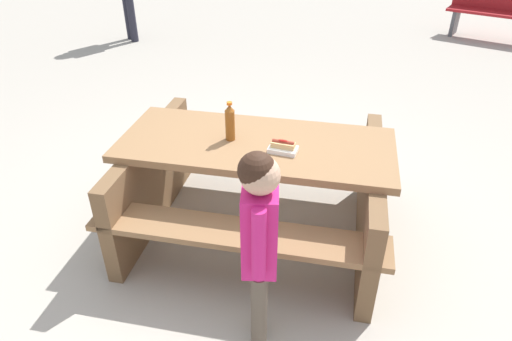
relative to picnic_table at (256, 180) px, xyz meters
name	(u,v)px	position (x,y,z in m)	size (l,w,h in m)	color
ground_plane	(256,230)	(0.00, 0.00, -0.44)	(30.00, 30.00, 0.00)	#ADA599
picnic_table	(256,180)	(0.00, 0.00, 0.00)	(2.16, 1.92, 0.75)	olive
soda_bottle	(230,122)	(-0.16, 0.05, 0.43)	(0.06, 0.06, 0.27)	brown
hotdog_tray	(283,147)	(0.15, -0.16, 0.34)	(0.21, 0.18, 0.08)	white
child_in_coat	(259,233)	(-0.11, -0.95, 0.33)	(0.20, 0.30, 1.21)	brown
park_bench_near	(498,11)	(4.57, 4.40, 0.00)	(1.38, 1.30, 0.85)	maroon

